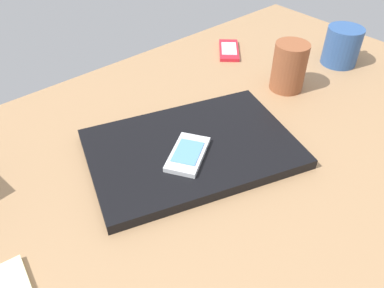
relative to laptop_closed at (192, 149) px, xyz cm
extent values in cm
cube|color=#9E7751|center=(8.53, -2.44, -2.44)|extent=(120.00, 80.00, 3.00)
cube|color=black|center=(0.00, 0.00, 0.00)|extent=(41.25, 33.70, 1.88)
cube|color=silver|center=(-2.50, -1.81, 1.38)|extent=(11.04, 9.70, 0.89)
cube|color=#5993E0|center=(-2.50, -1.81, 1.90)|extent=(7.30, 6.73, 0.14)
cube|color=red|center=(32.80, 23.50, -0.51)|extent=(11.08, 11.40, 0.85)
cube|color=white|center=(32.80, 23.50, -0.02)|extent=(7.43, 7.59, 0.14)
cylinder|color=#2D518C|center=(48.72, 1.83, 3.53)|extent=(8.33, 8.33, 8.93)
torus|color=#2D518C|center=(53.26, 1.83, 3.53)|extent=(5.90, 0.90, 5.90)
cylinder|color=brown|center=(29.90, 2.93, 4.27)|extent=(7.19, 7.19, 10.42)
camera|label=1|loc=(-32.76, -37.99, 43.50)|focal=35.23mm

